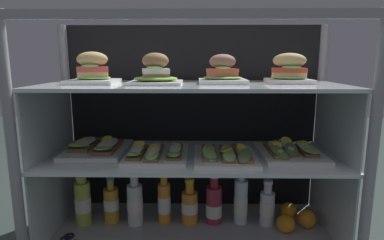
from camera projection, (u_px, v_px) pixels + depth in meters
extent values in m
cube|color=#293431|center=(192.00, 239.00, 1.41)|extent=(6.00, 6.00, 0.02)
cube|color=#BCBBBE|center=(192.00, 233.00, 1.41)|extent=(1.26, 0.52, 0.04)
cylinder|color=gray|center=(12.00, 150.00, 1.10)|extent=(0.04, 0.04, 0.92)
cylinder|color=gray|center=(372.00, 152.00, 1.08)|extent=(0.04, 0.04, 0.92)
cylinder|color=gray|center=(68.00, 123.00, 1.57)|extent=(0.04, 0.04, 0.92)
cylinder|color=gray|center=(319.00, 124.00, 1.55)|extent=(0.04, 0.04, 0.92)
cube|color=gray|center=(191.00, 14.00, 1.00)|extent=(1.22, 0.03, 0.03)
cube|color=black|center=(193.00, 119.00, 1.57)|extent=(1.18, 0.01, 0.89)
cube|color=silver|center=(56.00, 193.00, 1.38)|extent=(0.01, 0.44, 0.32)
cube|color=silver|center=(330.00, 195.00, 1.36)|extent=(0.01, 0.44, 0.32)
cube|color=silver|center=(192.00, 156.00, 1.34)|extent=(1.20, 0.46, 0.01)
cube|color=silver|center=(50.00, 121.00, 1.32)|extent=(0.01, 0.44, 0.28)
cube|color=silver|center=(337.00, 122.00, 1.30)|extent=(0.01, 0.44, 0.28)
cube|color=silver|center=(192.00, 86.00, 1.29)|extent=(1.20, 0.46, 0.01)
cube|color=white|center=(94.00, 82.00, 1.30)|extent=(0.19, 0.19, 0.02)
ellipsoid|color=#7EC45B|center=(93.00, 78.00, 1.30)|extent=(0.14, 0.12, 0.01)
cube|color=#DCB86C|center=(93.00, 75.00, 1.29)|extent=(0.13, 0.10, 0.02)
cube|color=#C4433C|center=(93.00, 69.00, 1.29)|extent=(0.13, 0.10, 0.02)
ellipsoid|color=#7EA755|center=(90.00, 66.00, 1.26)|extent=(0.07, 0.04, 0.01)
ellipsoid|color=tan|center=(92.00, 59.00, 1.28)|extent=(0.14, 0.10, 0.06)
cube|color=white|center=(156.00, 83.00, 1.27)|extent=(0.21, 0.21, 0.01)
ellipsoid|color=#669C39|center=(156.00, 79.00, 1.27)|extent=(0.17, 0.15, 0.02)
cube|color=#996E42|center=(156.00, 76.00, 1.27)|extent=(0.12, 0.10, 0.02)
cube|color=silver|center=(156.00, 71.00, 1.26)|extent=(0.12, 0.10, 0.02)
ellipsoid|color=#91CE72|center=(154.00, 68.00, 1.23)|extent=(0.06, 0.04, 0.01)
ellipsoid|color=brown|center=(155.00, 61.00, 1.26)|extent=(0.12, 0.10, 0.06)
cube|color=white|center=(222.00, 81.00, 1.31)|extent=(0.19, 0.19, 0.02)
ellipsoid|color=olive|center=(222.00, 78.00, 1.31)|extent=(0.16, 0.14, 0.01)
cube|color=#986951|center=(222.00, 75.00, 1.31)|extent=(0.13, 0.11, 0.02)
cube|color=#D04930|center=(222.00, 71.00, 1.30)|extent=(0.13, 0.11, 0.02)
ellipsoid|color=#87C855|center=(223.00, 68.00, 1.27)|extent=(0.07, 0.05, 0.01)
ellipsoid|color=brown|center=(223.00, 61.00, 1.30)|extent=(0.13, 0.11, 0.06)
cube|color=white|center=(288.00, 81.00, 1.32)|extent=(0.17, 0.17, 0.02)
ellipsoid|color=#88B664|center=(289.00, 77.00, 1.32)|extent=(0.14, 0.12, 0.01)
cube|color=tan|center=(289.00, 75.00, 1.31)|extent=(0.14, 0.09, 0.02)
cube|color=#C03C27|center=(289.00, 70.00, 1.31)|extent=(0.14, 0.09, 0.02)
ellipsoid|color=#67AB4F|center=(292.00, 67.00, 1.27)|extent=(0.08, 0.04, 0.02)
ellipsoid|color=tan|center=(290.00, 60.00, 1.30)|extent=(0.14, 0.09, 0.06)
cube|color=white|center=(98.00, 150.00, 1.38)|extent=(0.25, 0.30, 0.02)
cube|color=brown|center=(86.00, 144.00, 1.41)|extent=(0.08, 0.22, 0.02)
ellipsoid|color=#A0D169|center=(80.00, 145.00, 1.34)|extent=(0.10, 0.12, 0.04)
ellipsoid|color=white|center=(85.00, 141.00, 1.41)|extent=(0.07, 0.17, 0.01)
cylinder|color=#ECDC4A|center=(82.00, 139.00, 1.40)|extent=(0.04, 0.04, 0.01)
cube|color=brown|center=(108.00, 147.00, 1.37)|extent=(0.08, 0.22, 0.02)
ellipsoid|color=#7AB149|center=(104.00, 148.00, 1.30)|extent=(0.09, 0.12, 0.03)
ellipsoid|color=silver|center=(108.00, 143.00, 1.36)|extent=(0.07, 0.18, 0.02)
cylinder|color=yellow|center=(107.00, 139.00, 1.38)|extent=(0.06, 0.05, 0.02)
cube|color=white|center=(157.00, 154.00, 1.32)|extent=(0.25, 0.30, 0.01)
cube|color=brown|center=(138.00, 152.00, 1.30)|extent=(0.06, 0.20, 0.01)
ellipsoid|color=#91BC5A|center=(135.00, 154.00, 1.24)|extent=(0.06, 0.11, 0.04)
ellipsoid|color=white|center=(137.00, 149.00, 1.30)|extent=(0.05, 0.16, 0.02)
cylinder|color=#F1E148|center=(139.00, 144.00, 1.32)|extent=(0.05, 0.05, 0.02)
cube|color=brown|center=(155.00, 152.00, 1.30)|extent=(0.06, 0.23, 0.01)
ellipsoid|color=#91B95B|center=(152.00, 154.00, 1.23)|extent=(0.05, 0.12, 0.03)
ellipsoid|color=silver|center=(154.00, 149.00, 1.30)|extent=(0.05, 0.18, 0.02)
cylinder|color=yellow|center=(153.00, 147.00, 1.27)|extent=(0.05, 0.05, 0.02)
cube|color=brown|center=(175.00, 151.00, 1.32)|extent=(0.06, 0.22, 0.01)
ellipsoid|color=#82B951|center=(174.00, 154.00, 1.25)|extent=(0.06, 0.11, 0.03)
ellipsoid|color=silver|center=(175.00, 148.00, 1.31)|extent=(0.05, 0.18, 0.02)
cylinder|color=#F6D24B|center=(176.00, 144.00, 1.34)|extent=(0.05, 0.05, 0.02)
cube|color=white|center=(225.00, 156.00, 1.30)|extent=(0.25, 0.30, 0.01)
cube|color=brown|center=(209.00, 152.00, 1.30)|extent=(0.06, 0.22, 0.01)
ellipsoid|color=#7FB75A|center=(210.00, 154.00, 1.24)|extent=(0.08, 0.12, 0.05)
ellipsoid|color=#EB987E|center=(209.00, 149.00, 1.30)|extent=(0.05, 0.17, 0.01)
cylinder|color=yellow|center=(210.00, 148.00, 1.30)|extent=(0.05, 0.05, 0.01)
cube|color=brown|center=(227.00, 153.00, 1.29)|extent=(0.06, 0.22, 0.01)
ellipsoid|color=#95C26D|center=(229.00, 155.00, 1.22)|extent=(0.05, 0.11, 0.03)
ellipsoid|color=#E79C88|center=(228.00, 150.00, 1.29)|extent=(0.05, 0.18, 0.01)
cylinder|color=yellow|center=(226.00, 149.00, 1.27)|extent=(0.07, 0.07, 0.02)
cube|color=brown|center=(242.00, 153.00, 1.30)|extent=(0.06, 0.24, 0.01)
ellipsoid|color=olive|center=(245.00, 156.00, 1.22)|extent=(0.08, 0.13, 0.03)
ellipsoid|color=#F0947B|center=(242.00, 150.00, 1.29)|extent=(0.05, 0.19, 0.01)
cylinder|color=yellow|center=(242.00, 147.00, 1.30)|extent=(0.06, 0.06, 0.03)
cube|color=white|center=(290.00, 153.00, 1.33)|extent=(0.25, 0.30, 0.02)
cube|color=brown|center=(275.00, 150.00, 1.32)|extent=(0.06, 0.22, 0.01)
ellipsoid|color=olive|center=(279.00, 152.00, 1.25)|extent=(0.08, 0.12, 0.04)
ellipsoid|color=beige|center=(275.00, 146.00, 1.32)|extent=(0.05, 0.18, 0.02)
cylinder|color=yellow|center=(277.00, 145.00, 1.30)|extent=(0.05, 0.05, 0.02)
cube|color=brown|center=(286.00, 148.00, 1.36)|extent=(0.06, 0.23, 0.01)
ellipsoid|color=#5A7F40|center=(291.00, 149.00, 1.29)|extent=(0.07, 0.12, 0.04)
ellipsoid|color=silver|center=(286.00, 144.00, 1.35)|extent=(0.05, 0.18, 0.02)
cylinder|color=yellow|center=(286.00, 141.00, 1.36)|extent=(0.05, 0.05, 0.03)
cube|color=brown|center=(304.00, 149.00, 1.34)|extent=(0.06, 0.21, 0.01)
ellipsoid|color=#96B85E|center=(309.00, 150.00, 1.27)|extent=(0.07, 0.11, 0.02)
ellipsoid|color=beige|center=(304.00, 146.00, 1.33)|extent=(0.05, 0.17, 0.01)
cylinder|color=yellow|center=(305.00, 143.00, 1.34)|extent=(0.05, 0.05, 0.01)
cylinder|color=#B0C847|center=(83.00, 203.00, 1.43)|extent=(0.07, 0.07, 0.20)
cylinder|color=white|center=(83.00, 204.00, 1.43)|extent=(0.07, 0.07, 0.06)
cylinder|color=#BCC947|center=(81.00, 179.00, 1.41)|extent=(0.04, 0.04, 0.03)
cylinder|color=#3371B6|center=(81.00, 174.00, 1.40)|extent=(0.04, 0.04, 0.02)
cylinder|color=gold|center=(111.00, 205.00, 1.45)|extent=(0.07, 0.07, 0.16)
cylinder|color=silver|center=(111.00, 204.00, 1.45)|extent=(0.07, 0.07, 0.05)
cylinder|color=gold|center=(110.00, 185.00, 1.43)|extent=(0.03, 0.03, 0.04)
cylinder|color=teal|center=(110.00, 179.00, 1.43)|extent=(0.03, 0.03, 0.01)
cylinder|color=white|center=(135.00, 205.00, 1.43)|extent=(0.07, 0.07, 0.18)
cylinder|color=white|center=(135.00, 204.00, 1.43)|extent=(0.07, 0.07, 0.05)
cylinder|color=white|center=(134.00, 181.00, 1.41)|extent=(0.03, 0.03, 0.04)
cylinder|color=silver|center=(134.00, 174.00, 1.40)|extent=(0.04, 0.04, 0.01)
cylinder|color=orange|center=(164.00, 203.00, 1.45)|extent=(0.06, 0.06, 0.18)
cylinder|color=white|center=(164.00, 204.00, 1.45)|extent=(0.06, 0.06, 0.08)
cylinder|color=orange|center=(164.00, 180.00, 1.43)|extent=(0.03, 0.03, 0.04)
cylinder|color=silver|center=(164.00, 174.00, 1.42)|extent=(0.03, 0.03, 0.01)
cylinder|color=orange|center=(190.00, 208.00, 1.44)|extent=(0.07, 0.07, 0.14)
cylinder|color=#F1DFCF|center=(190.00, 207.00, 1.44)|extent=(0.07, 0.07, 0.05)
cylinder|color=orange|center=(190.00, 187.00, 1.43)|extent=(0.04, 0.04, 0.05)
cylinder|color=gold|center=(190.00, 181.00, 1.42)|extent=(0.04, 0.04, 0.02)
cylinder|color=#A02A40|center=(214.00, 205.00, 1.45)|extent=(0.07, 0.07, 0.17)
cylinder|color=silver|center=(214.00, 210.00, 1.45)|extent=(0.07, 0.07, 0.06)
cylinder|color=#9F283F|center=(214.00, 182.00, 1.43)|extent=(0.04, 0.04, 0.05)
cylinder|color=silver|center=(214.00, 176.00, 1.42)|extent=(0.04, 0.04, 0.01)
cylinder|color=white|center=(241.00, 202.00, 1.44)|extent=(0.06, 0.06, 0.20)
cylinder|color=white|center=(241.00, 206.00, 1.45)|extent=(0.06, 0.06, 0.08)
cylinder|color=white|center=(242.00, 176.00, 1.42)|extent=(0.03, 0.03, 0.04)
cylinder|color=white|center=(242.00, 170.00, 1.41)|extent=(0.03, 0.03, 0.01)
cylinder|color=white|center=(267.00, 208.00, 1.43)|extent=(0.06, 0.06, 0.15)
cylinder|color=white|center=(267.00, 208.00, 1.43)|extent=(0.07, 0.07, 0.05)
cylinder|color=white|center=(268.00, 188.00, 1.42)|extent=(0.04, 0.04, 0.04)
cylinder|color=white|center=(268.00, 182.00, 1.41)|extent=(0.04, 0.04, 0.02)
sphere|color=orange|center=(307.00, 219.00, 1.41)|extent=(0.08, 0.08, 0.08)
sphere|color=orange|center=(286.00, 224.00, 1.37)|extent=(0.08, 0.08, 0.08)
sphere|color=orange|center=(288.00, 211.00, 1.48)|extent=(0.08, 0.08, 0.08)
torus|color=black|center=(66.00, 238.00, 1.32)|extent=(0.05, 0.05, 0.01)
torus|color=black|center=(69.00, 236.00, 1.34)|extent=(0.06, 0.06, 0.01)
cylinder|color=silver|center=(78.00, 240.00, 1.31)|extent=(0.01, 0.01, 0.01)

